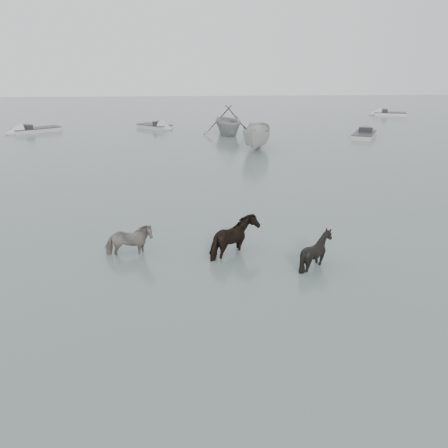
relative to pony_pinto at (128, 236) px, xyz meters
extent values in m
plane|color=#4E5C59|center=(2.59, 0.12, -0.69)|extent=(140.00, 140.00, 0.00)
imported|color=black|center=(0.00, 0.00, 0.00)|extent=(1.69, 0.89, 1.38)
imported|color=black|center=(3.61, -0.21, 0.13)|extent=(1.88, 2.02, 1.64)
imported|color=black|center=(6.12, -1.25, 0.04)|extent=(1.34, 1.19, 1.45)
imported|color=#A4A7A4|center=(5.41, 25.40, 0.68)|extent=(5.13, 5.74, 2.74)
imported|color=#B6B7B2|center=(7.03, 18.48, 0.30)|extent=(3.20, 5.45, 1.98)
camera|label=1|loc=(2.25, -13.81, 5.58)|focal=35.00mm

